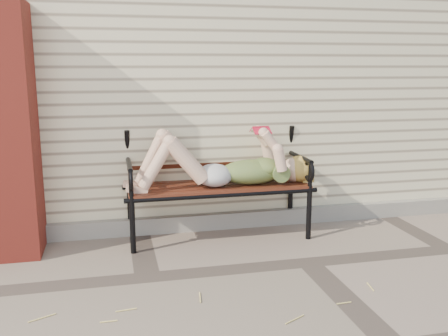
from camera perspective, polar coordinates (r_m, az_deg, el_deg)
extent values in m
plane|color=gray|center=(4.03, 9.63, -10.59)|extent=(80.00, 80.00, 0.00)
cube|color=beige|center=(6.60, -0.09, 11.55)|extent=(8.00, 4.00, 3.00)
cube|color=gray|center=(4.86, 5.28, -5.61)|extent=(8.00, 0.10, 0.15)
cube|color=#A32F24|center=(4.29, -24.07, 3.78)|extent=(0.50, 0.50, 2.00)
cylinder|color=black|center=(4.15, -10.41, -6.52)|extent=(0.05, 0.05, 0.47)
cylinder|color=black|center=(4.59, -10.69, -4.73)|extent=(0.05, 0.05, 0.47)
cylinder|color=black|center=(4.47, 9.68, -5.15)|extent=(0.05, 0.05, 0.47)
cylinder|color=black|center=(4.89, 7.59, -3.63)|extent=(0.05, 0.05, 0.47)
cube|color=#522315|center=(4.40, -0.65, -2.11)|extent=(1.57, 0.51, 0.03)
cylinder|color=black|center=(4.19, 0.03, -3.13)|extent=(1.66, 0.04, 0.04)
cylinder|color=black|center=(4.63, -1.27, -1.69)|extent=(1.66, 0.04, 0.04)
torus|color=black|center=(4.64, -1.58, 5.10)|extent=(0.29, 0.04, 0.29)
ellipsoid|color=#09353F|center=(4.41, 3.11, -0.43)|extent=(0.56, 0.32, 0.22)
ellipsoid|color=#09353F|center=(4.44, 4.66, 0.10)|extent=(0.27, 0.31, 0.17)
ellipsoid|color=silver|center=(4.34, -1.10, -0.84)|extent=(0.31, 0.35, 0.20)
sphere|color=beige|center=(4.54, 8.02, -0.19)|extent=(0.23, 0.23, 0.23)
ellipsoid|color=gold|center=(4.56, 8.63, -0.10)|extent=(0.26, 0.26, 0.24)
cube|color=#B91530|center=(4.37, 4.21, 4.67)|extent=(0.15, 0.02, 0.02)
cube|color=white|center=(4.33, 4.38, 4.23)|extent=(0.15, 0.09, 0.05)
cube|color=white|center=(4.42, 4.04, 4.38)|extent=(0.15, 0.09, 0.05)
cube|color=#B91530|center=(4.33, 4.39, 4.28)|extent=(0.16, 0.10, 0.05)
cube|color=#B91530|center=(4.42, 4.03, 4.44)|extent=(0.16, 0.10, 0.05)
cylinder|color=#E4CE6F|center=(3.32, -17.30, -15.96)|extent=(0.15, 0.07, 0.01)
cylinder|color=#E4CE6F|center=(3.70, -10.25, -12.59)|extent=(0.12, 0.05, 0.01)
cylinder|color=#E4CE6F|center=(3.45, 6.68, -14.31)|extent=(0.09, 0.16, 0.01)
cylinder|color=#E4CE6F|center=(3.57, 4.11, -13.36)|extent=(0.11, 0.10, 0.01)
cylinder|color=#E4CE6F|center=(4.12, 23.48, -10.84)|extent=(0.09, 0.10, 0.01)
cylinder|color=#E4CE6F|center=(3.20, 9.69, -16.61)|extent=(0.14, 0.09, 0.01)
cylinder|color=#E4CE6F|center=(3.47, 6.39, -14.21)|extent=(0.02, 0.18, 0.01)
cylinder|color=#E4CE6F|center=(3.46, -12.90, -14.46)|extent=(0.07, 0.06, 0.01)
cylinder|color=#E4CE6F|center=(4.33, 22.17, -9.62)|extent=(0.06, 0.10, 0.01)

